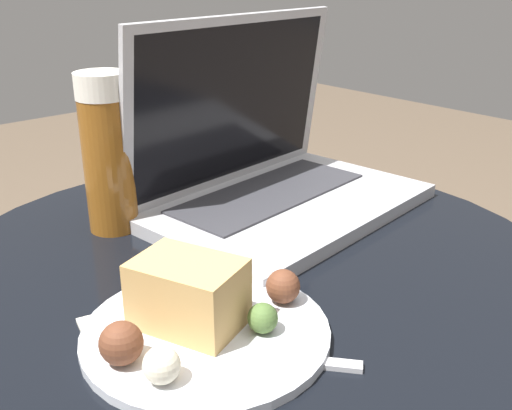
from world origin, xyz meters
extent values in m
cylinder|color=black|center=(0.00, 0.00, 0.54)|extent=(0.72, 0.72, 0.02)
cube|color=silver|center=(-0.14, -0.06, 0.55)|extent=(0.19, 0.15, 0.00)
cube|color=#B2B2B7|center=(0.13, 0.07, 0.55)|extent=(0.40, 0.28, 0.02)
cube|color=#333338|center=(0.13, 0.10, 0.56)|extent=(0.30, 0.15, 0.00)
cube|color=#B2B2B7|center=(0.12, 0.17, 0.68)|extent=(0.38, 0.08, 0.24)
cube|color=black|center=(0.12, 0.17, 0.68)|extent=(0.35, 0.07, 0.21)
cylinder|color=brown|center=(-0.07, 0.18, 0.63)|extent=(0.06, 0.06, 0.17)
cylinder|color=white|center=(-0.07, 0.18, 0.73)|extent=(0.06, 0.06, 0.03)
cylinder|color=silver|center=(-0.13, -0.09, 0.55)|extent=(0.22, 0.22, 0.01)
cube|color=tan|center=(-0.13, -0.07, 0.59)|extent=(0.10, 0.11, 0.06)
sphere|color=brown|center=(-0.04, -0.10, 0.57)|extent=(0.03, 0.03, 0.03)
sphere|color=brown|center=(-0.21, -0.08, 0.57)|extent=(0.04, 0.04, 0.04)
sphere|color=beige|center=(-0.20, -0.12, 0.57)|extent=(0.03, 0.03, 0.03)
sphere|color=#4C6B33|center=(-0.09, -0.13, 0.57)|extent=(0.03, 0.03, 0.03)
cube|color=silver|center=(-0.10, -0.16, 0.55)|extent=(0.10, 0.12, 0.00)
cube|color=silver|center=(-0.16, -0.08, 0.55)|extent=(0.06, 0.06, 0.00)
camera|label=1|loc=(-0.40, -0.46, 0.86)|focal=42.00mm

